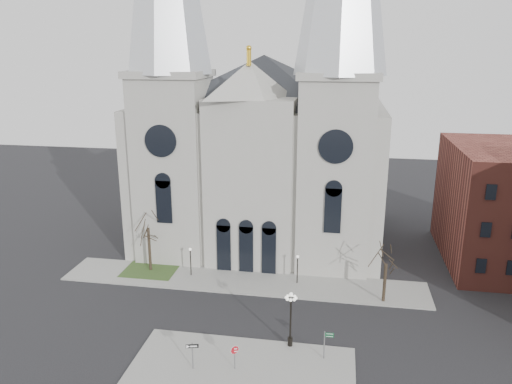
% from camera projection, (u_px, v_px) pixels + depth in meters
% --- Properties ---
extents(ground, '(160.00, 160.00, 0.00)m').
position_uv_depth(ground, '(218.00, 336.00, 44.56)').
color(ground, black).
rests_on(ground, ground).
extents(sidewalk_near, '(18.00, 10.00, 0.14)m').
position_uv_depth(sidewalk_near, '(240.00, 374.00, 39.32)').
color(sidewalk_near, gray).
rests_on(sidewalk_near, ground).
extents(sidewalk_far, '(40.00, 6.00, 0.14)m').
position_uv_depth(sidewalk_far, '(242.00, 281.00, 54.95)').
color(sidewalk_far, gray).
rests_on(sidewalk_far, ground).
extents(grass_patch, '(6.00, 5.00, 0.18)m').
position_uv_depth(grass_patch, '(151.00, 270.00, 57.68)').
color(grass_patch, '#2A471E').
rests_on(grass_patch, ground).
extents(cathedral, '(33.00, 26.66, 54.00)m').
position_uv_depth(cathedral, '(260.00, 102.00, 61.07)').
color(cathedral, '#A29F97').
rests_on(cathedral, ground).
extents(bg_building_brick, '(14.00, 18.00, 14.00)m').
position_uv_depth(bg_building_brick, '(510.00, 206.00, 58.56)').
color(bg_building_brick, brown).
rests_on(bg_building_brick, ground).
extents(tree_left, '(3.20, 3.20, 7.50)m').
position_uv_depth(tree_left, '(148.00, 225.00, 56.16)').
color(tree_left, black).
rests_on(tree_left, ground).
extents(tree_right, '(3.20, 3.20, 6.00)m').
position_uv_depth(tree_right, '(386.00, 261.00, 49.40)').
color(tree_right, black).
rests_on(tree_right, ground).
extents(ped_lamp_left, '(0.32, 0.32, 3.26)m').
position_uv_depth(ped_lamp_left, '(190.00, 257.00, 55.77)').
color(ped_lamp_left, black).
rests_on(ped_lamp_left, sidewalk_far).
extents(ped_lamp_right, '(0.32, 0.32, 3.26)m').
position_uv_depth(ped_lamp_right, '(297.00, 264.00, 53.82)').
color(ped_lamp_right, black).
rests_on(ped_lamp_right, sidewalk_far).
extents(stop_sign, '(0.74, 0.25, 2.11)m').
position_uv_depth(stop_sign, '(235.00, 352.00, 39.44)').
color(stop_sign, slate).
rests_on(stop_sign, sidewalk_near).
extents(globe_lamp, '(1.13, 1.13, 5.05)m').
position_uv_depth(globe_lamp, '(291.00, 313.00, 42.11)').
color(globe_lamp, black).
rests_on(globe_lamp, sidewalk_near).
extents(one_way_sign, '(1.00, 0.29, 2.32)m').
position_uv_depth(one_way_sign, '(192.00, 351.00, 39.48)').
color(one_way_sign, slate).
rests_on(one_way_sign, sidewalk_near).
extents(street_name_sign, '(0.80, 0.12, 2.49)m').
position_uv_depth(street_name_sign, '(325.00, 343.00, 40.80)').
color(street_name_sign, slate).
rests_on(street_name_sign, sidewalk_near).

